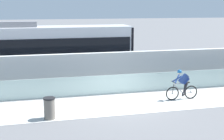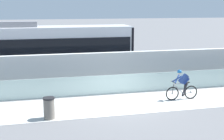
# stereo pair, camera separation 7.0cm
# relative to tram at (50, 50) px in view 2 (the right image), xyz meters

# --- Properties ---
(ground_plane) EXTENTS (200.00, 200.00, 0.00)m
(ground_plane) POSITION_rel_tram_xyz_m (3.35, -6.85, -1.89)
(ground_plane) COLOR slate
(bike_path_deck) EXTENTS (32.00, 3.20, 0.01)m
(bike_path_deck) POSITION_rel_tram_xyz_m (3.35, -6.85, -1.89)
(bike_path_deck) COLOR beige
(bike_path_deck) RESTS_ON ground
(glass_parapet) EXTENTS (32.00, 0.05, 1.08)m
(glass_parapet) POSITION_rel_tram_xyz_m (3.35, -5.00, -1.35)
(glass_parapet) COLOR #ADC6C1
(glass_parapet) RESTS_ON ground
(concrete_barrier_wall) EXTENTS (32.00, 0.36, 2.06)m
(concrete_barrier_wall) POSITION_rel_tram_xyz_m (3.35, -3.20, -0.86)
(concrete_barrier_wall) COLOR silver
(concrete_barrier_wall) RESTS_ON ground
(tram_rail_near) EXTENTS (32.00, 0.08, 0.01)m
(tram_rail_near) POSITION_rel_tram_xyz_m (3.35, -0.72, -1.89)
(tram_rail_near) COLOR #595654
(tram_rail_near) RESTS_ON ground
(tram_rail_far) EXTENTS (32.00, 0.08, 0.01)m
(tram_rail_far) POSITION_rel_tram_xyz_m (3.35, 0.72, -1.89)
(tram_rail_far) COLOR #595654
(tram_rail_far) RESTS_ON ground
(tram) EXTENTS (11.06, 2.54, 3.81)m
(tram) POSITION_rel_tram_xyz_m (0.00, 0.00, 0.00)
(tram) COLOR silver
(tram) RESTS_ON ground
(cyclist_on_bike) EXTENTS (1.77, 0.58, 1.61)m
(cyclist_on_bike) POSITION_rel_tram_xyz_m (6.46, -6.85, -1.11)
(cyclist_on_bike) COLOR black
(cyclist_on_bike) RESTS_ON ground
(trash_bin) EXTENTS (0.51, 0.51, 0.96)m
(trash_bin) POSITION_rel_tram_xyz_m (-0.36, -8.10, -1.41)
(trash_bin) COLOR slate
(trash_bin) RESTS_ON ground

